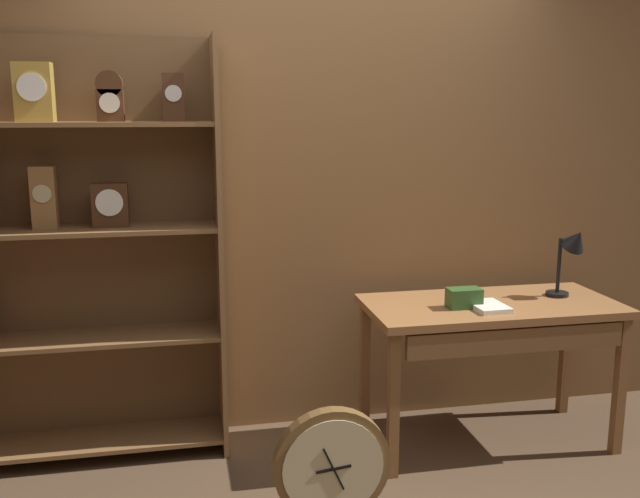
# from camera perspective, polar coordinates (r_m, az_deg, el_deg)

# --- Properties ---
(back_wood_panel) EXTENTS (4.80, 0.05, 2.60)m
(back_wood_panel) POSITION_cam_1_polar(r_m,az_deg,el_deg) (3.82, -0.90, 4.56)
(back_wood_panel) COLOR brown
(back_wood_panel) RESTS_ON ground
(bookshelf) EXTENTS (1.33, 0.33, 2.09)m
(bookshelf) POSITION_cam_1_polar(r_m,az_deg,el_deg) (3.64, -19.16, 0.44)
(bookshelf) COLOR brown
(bookshelf) RESTS_ON ground
(workbench) EXTENTS (1.30, 0.62, 0.77)m
(workbench) POSITION_cam_1_polar(r_m,az_deg,el_deg) (3.76, 13.74, -5.66)
(workbench) COLOR brown
(workbench) RESTS_ON ground
(desk_lamp) EXTENTS (0.20, 0.20, 0.39)m
(desk_lamp) POSITION_cam_1_polar(r_m,az_deg,el_deg) (3.92, 19.67, 0.02)
(desk_lamp) COLOR black
(desk_lamp) RESTS_ON workbench
(toolbox_small) EXTENTS (0.17, 0.10, 0.10)m
(toolbox_small) POSITION_cam_1_polar(r_m,az_deg,el_deg) (3.62, 11.52, -3.89)
(toolbox_small) COLOR #2D5123
(toolbox_small) RESTS_ON workbench
(open_repair_manual) EXTENTS (0.17, 0.23, 0.02)m
(open_repair_manual) POSITION_cam_1_polar(r_m,az_deg,el_deg) (3.62, 13.39, -4.53)
(open_repair_manual) COLOR silver
(open_repair_manual) RESTS_ON workbench
(round_clock_large) EXTENTS (0.50, 0.11, 0.54)m
(round_clock_large) POSITION_cam_1_polar(r_m,az_deg,el_deg) (3.09, 0.95, -17.24)
(round_clock_large) COLOR brown
(round_clock_large) RESTS_ON ground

